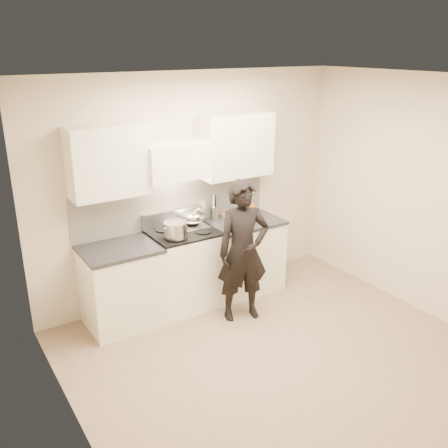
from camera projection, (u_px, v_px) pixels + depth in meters
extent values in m
plane|color=#89725A|center=(278.00, 355.00, 5.07)|extent=(4.00, 4.00, 0.00)
cube|color=beige|center=(192.00, 187.00, 5.99)|extent=(4.00, 0.04, 2.70)
cube|color=beige|center=(66.00, 283.00, 3.60)|extent=(0.04, 3.50, 2.70)
cube|color=beige|center=(423.00, 197.00, 5.61)|extent=(0.04, 3.50, 2.70)
cube|color=white|center=(290.00, 80.00, 4.15)|extent=(4.00, 3.50, 0.02)
cube|color=silver|center=(174.00, 204.00, 5.91)|extent=(2.50, 0.02, 0.53)
cube|color=#BCBCC0|center=(172.00, 218.00, 5.91)|extent=(0.76, 0.08, 0.20)
cube|color=white|center=(176.00, 160.00, 5.55)|extent=(0.76, 0.40, 0.40)
cylinder|color=silver|center=(184.00, 180.00, 5.47)|extent=(0.66, 0.02, 0.02)
cube|color=silver|center=(236.00, 146.00, 5.97)|extent=(0.90, 0.33, 0.75)
cube|color=silver|center=(107.00, 162.00, 5.16)|extent=(0.80, 0.33, 0.75)
cube|color=beige|center=(202.00, 206.00, 6.12)|extent=(0.08, 0.01, 0.12)
cube|color=white|center=(184.00, 270.00, 5.89)|extent=(0.76, 0.65, 0.92)
cube|color=black|center=(183.00, 232.00, 5.73)|extent=(0.76, 0.65, 0.02)
cube|color=silver|center=(190.00, 226.00, 5.90)|extent=(0.36, 0.34, 0.01)
cylinder|color=silver|center=(196.00, 253.00, 5.54)|extent=(0.62, 0.02, 0.02)
cylinder|color=black|center=(175.00, 238.00, 5.51)|extent=(0.18, 0.18, 0.01)
cylinder|color=black|center=(203.00, 232.00, 5.69)|extent=(0.18, 0.18, 0.01)
cylinder|color=black|center=(163.00, 230.00, 5.75)|extent=(0.18, 0.18, 0.01)
cylinder|color=black|center=(191.00, 224.00, 5.93)|extent=(0.18, 0.18, 0.01)
cube|color=silver|center=(242.00, 256.00, 6.31)|extent=(0.90, 0.65, 0.88)
cube|color=black|center=(243.00, 222.00, 6.16)|extent=(0.92, 0.67, 0.04)
cube|color=silver|center=(122.00, 288.00, 5.50)|extent=(0.80, 0.65, 0.88)
cube|color=black|center=(119.00, 249.00, 5.35)|extent=(0.82, 0.67, 0.04)
ellipsoid|color=silver|center=(192.00, 217.00, 5.90)|extent=(0.32, 0.32, 0.17)
torus|color=silver|center=(192.00, 213.00, 5.89)|extent=(0.33, 0.33, 0.01)
ellipsoid|color=beige|center=(192.00, 217.00, 5.91)|extent=(0.18, 0.18, 0.08)
cylinder|color=white|center=(194.00, 213.00, 5.75)|extent=(0.03, 0.23, 0.17)
cylinder|color=silver|center=(176.00, 230.00, 5.49)|extent=(0.35, 0.35, 0.17)
cube|color=silver|center=(166.00, 228.00, 5.34)|extent=(0.06, 0.05, 0.01)
cube|color=silver|center=(184.00, 220.00, 5.59)|extent=(0.06, 0.05, 0.01)
cylinder|color=#BCBCC0|center=(214.00, 213.00, 6.17)|extent=(0.12, 0.12, 0.16)
cylinder|color=black|center=(215.00, 206.00, 6.16)|extent=(0.01, 0.01, 0.29)
cylinder|color=white|center=(214.00, 206.00, 6.16)|extent=(0.01, 0.01, 0.29)
cylinder|color=#BCBCC0|center=(212.00, 206.00, 6.16)|extent=(0.01, 0.01, 0.29)
cylinder|color=black|center=(212.00, 207.00, 6.14)|extent=(0.01, 0.01, 0.29)
cylinder|color=#BCBCC0|center=(212.00, 207.00, 6.12)|extent=(0.01, 0.01, 0.29)
cylinder|color=white|center=(214.00, 207.00, 6.11)|extent=(0.01, 0.01, 0.29)
cylinder|color=black|center=(215.00, 207.00, 6.12)|extent=(0.01, 0.01, 0.29)
cylinder|color=#BCBCC0|center=(216.00, 207.00, 6.14)|extent=(0.01, 0.01, 0.29)
cylinder|color=gold|center=(224.00, 215.00, 6.24)|extent=(0.04, 0.04, 0.07)
cylinder|color=#B72C15|center=(224.00, 211.00, 6.23)|extent=(0.04, 0.04, 0.02)
cylinder|color=#BC6718|center=(251.00, 209.00, 6.33)|extent=(0.08, 0.08, 0.14)
imported|color=black|center=(243.00, 251.00, 5.52)|extent=(0.67, 0.53, 1.62)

